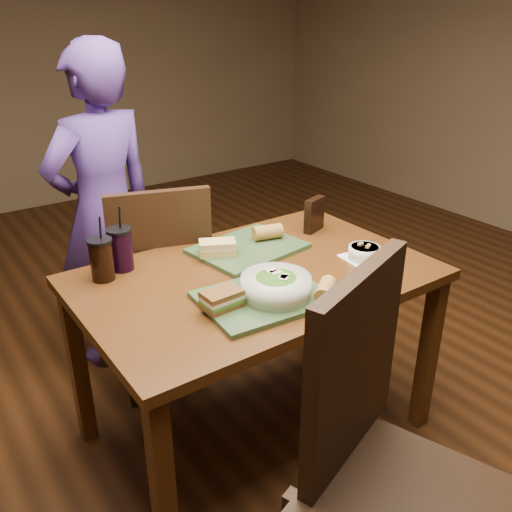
# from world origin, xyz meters

# --- Properties ---
(ground) EXTENTS (6.00, 6.00, 0.00)m
(ground) POSITION_xyz_m (0.00, 0.00, 0.00)
(ground) COLOR #381C0B
(ground) RESTS_ON ground
(dining_table) EXTENTS (1.30, 0.85, 0.75)m
(dining_table) POSITION_xyz_m (0.00, 0.00, 0.66)
(dining_table) COLOR #4C280F
(dining_table) RESTS_ON ground
(chair_near) EXTENTS (0.60, 0.61, 1.08)m
(chair_near) POSITION_xyz_m (-0.16, -0.79, 0.60)
(chair_near) COLOR black
(chair_near) RESTS_ON ground
(chair_far) EXTENTS (0.54, 0.55, 0.99)m
(chair_far) POSITION_xyz_m (-0.18, 0.54, 0.55)
(chair_far) COLOR black
(chair_far) RESTS_ON ground
(diner) EXTENTS (0.63, 0.48, 1.55)m
(diner) POSITION_xyz_m (-0.24, 0.89, 0.77)
(diner) COLOR #452A75
(diner) RESTS_ON ground
(tray_near) EXTENTS (0.44, 0.35, 0.02)m
(tray_near) POSITION_xyz_m (-0.10, -0.19, 0.76)
(tray_near) COLOR #32492A
(tray_near) RESTS_ON dining_table
(tray_far) EXTENTS (0.46, 0.38, 0.02)m
(tray_far) POSITION_xyz_m (0.09, 0.19, 0.76)
(tray_far) COLOR #32492A
(tray_far) RESTS_ON dining_table
(salad_bowl) EXTENTS (0.24, 0.24, 0.08)m
(salad_bowl) POSITION_xyz_m (-0.06, -0.21, 0.81)
(salad_bowl) COLOR silver
(salad_bowl) RESTS_ON tray_near
(soup_bowl) EXTENTS (0.17, 0.17, 0.06)m
(soup_bowl) POSITION_xyz_m (0.42, -0.14, 0.78)
(soup_bowl) COLOR white
(soup_bowl) RESTS_ON dining_table
(sandwich_near) EXTENTS (0.13, 0.09, 0.06)m
(sandwich_near) POSITION_xyz_m (-0.25, -0.17, 0.80)
(sandwich_near) COLOR #593819
(sandwich_near) RESTS_ON tray_near
(sandwich_far) EXTENTS (0.16, 0.13, 0.06)m
(sandwich_far) POSITION_xyz_m (-0.05, 0.19, 0.80)
(sandwich_far) COLOR tan
(sandwich_far) RESTS_ON tray_far
(baguette_near) EXTENTS (0.12, 0.11, 0.06)m
(baguette_near) POSITION_xyz_m (0.06, -0.31, 0.80)
(baguette_near) COLOR #AD7533
(baguette_near) RESTS_ON tray_near
(baguette_far) EXTENTS (0.13, 0.09, 0.06)m
(baguette_far) POSITION_xyz_m (0.20, 0.21, 0.80)
(baguette_far) COLOR #AD7533
(baguette_far) RESTS_ON tray_far
(cup_cola) EXTENTS (0.09, 0.09, 0.24)m
(cup_cola) POSITION_xyz_m (-0.48, 0.28, 0.83)
(cup_cola) COLOR black
(cup_cola) RESTS_ON dining_table
(cup_berry) EXTENTS (0.09, 0.09, 0.25)m
(cup_berry) POSITION_xyz_m (-0.39, 0.32, 0.83)
(cup_berry) COLOR black
(cup_berry) RESTS_ON dining_table
(chip_bag) EXTENTS (0.12, 0.07, 0.15)m
(chip_bag) POSITION_xyz_m (0.45, 0.20, 0.83)
(chip_bag) COLOR black
(chip_bag) RESTS_ON dining_table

